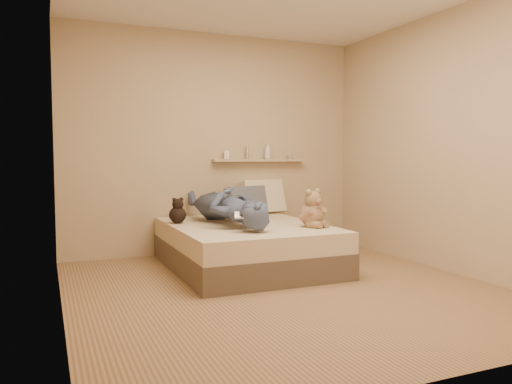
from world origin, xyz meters
name	(u,v)px	position (x,y,z in m)	size (l,w,h in m)	color
room	(286,138)	(0.00, 0.00, 1.30)	(3.80, 3.80, 3.80)	#9F7652
bed	(245,246)	(0.00, 0.93, 0.22)	(1.50, 1.90, 0.45)	brown
game_console	(245,215)	(-0.23, 0.38, 0.61)	(0.20, 0.14, 0.06)	silver
teddy_bear	(313,211)	(0.54, 0.48, 0.61)	(0.30, 0.31, 0.38)	#A4775A
dark_plush	(178,212)	(-0.63, 1.25, 0.57)	(0.18, 0.18, 0.27)	black
pillow_cream	(263,197)	(0.56, 1.76, 0.65)	(0.55, 0.16, 0.40)	beige
pillow_grey	(246,201)	(0.29, 1.62, 0.62)	(0.50, 0.14, 0.34)	slate
person	(227,206)	(-0.16, 1.03, 0.64)	(0.57, 1.58, 0.38)	#3F4563
wall_shelf	(259,160)	(0.55, 1.84, 1.10)	(1.20, 0.12, 0.03)	tan
shelf_bottles	(258,152)	(0.54, 1.84, 1.20)	(0.92, 0.10, 0.20)	silver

